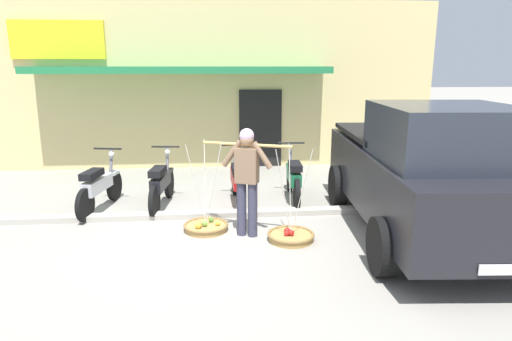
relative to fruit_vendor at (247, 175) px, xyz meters
name	(u,v)px	position (x,y,z in m)	size (l,w,h in m)	color
ground_plane	(224,231)	(-0.37, 0.22, -0.98)	(90.00, 90.00, 0.00)	gray
sidewalk_curb	(223,214)	(-0.37, 0.92, -0.93)	(20.00, 0.24, 0.10)	#AEA89C
fruit_vendor	(247,175)	(0.00, 0.00, 0.00)	(1.32, 0.57, 1.70)	#38384C
fruit_basket_left_side	(206,226)	(-0.65, 0.26, -0.90)	(0.72, 0.72, 1.45)	#B2894C
fruit_basket_right_side	(291,236)	(0.65, -0.27, -0.90)	(0.72, 0.72, 1.45)	#B2894C
motorcycle_nearest_shop	(99,187)	(-2.60, 1.46, -0.52)	(0.56, 1.80, 1.09)	black
motorcycle_second_in_row	(161,184)	(-1.49, 1.57, -0.52)	(0.54, 1.82, 1.09)	black
motorcycle_third_in_row	(237,181)	(-0.07, 1.65, -0.52)	(0.54, 1.82, 1.09)	black
motorcycle_end_of_row	(293,178)	(1.04, 1.77, -0.52)	(0.54, 1.82, 1.09)	black
parked_truck	(423,172)	(2.67, -0.25, 0.06)	(2.44, 4.83, 2.10)	black
storefront_building	(189,82)	(-1.24, 7.35, 1.13)	(13.00, 6.00, 4.20)	#DBC684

